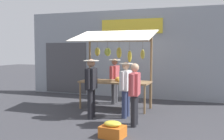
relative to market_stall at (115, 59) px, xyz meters
name	(u,v)px	position (x,y,z in m)	size (l,w,h in m)	color
ground_plane	(115,108)	(-0.01, 0.04, -1.56)	(40.00, 40.00, 0.00)	#38383D
street_backdrop	(132,54)	(0.05, -2.15, 0.14)	(9.00, 0.30, 3.40)	#8C939E
market_stall	(115,59)	(0.00, 0.00, 0.00)	(2.50, 1.46, 2.50)	olive
vendor_with_sunhat	(115,78)	(0.28, -0.71, -0.65)	(0.40, 0.67, 1.55)	#4C4C51
shopper_with_shopping_bag	(91,83)	(0.21, 1.40, -0.61)	(0.42, 0.69, 1.62)	#232328
shopper_in_grey_tee	(135,90)	(-1.10, 1.71, -0.68)	(0.26, 0.67, 1.54)	#232328
shopper_with_ponytail	(126,85)	(-0.65, 0.99, -0.67)	(0.40, 0.67, 1.53)	navy
produce_crate_near	(113,130)	(-0.90, 2.74, -1.40)	(0.54, 0.45, 0.36)	#D1661E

